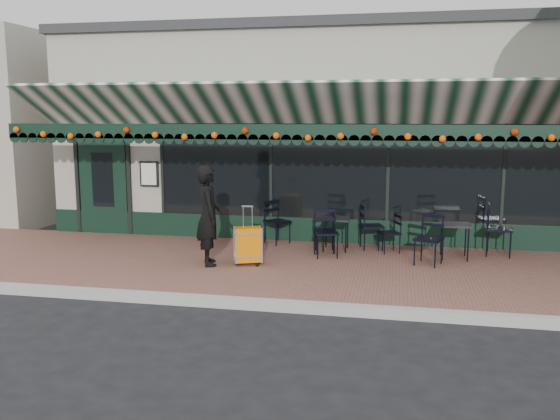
% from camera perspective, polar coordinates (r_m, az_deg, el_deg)
% --- Properties ---
extents(ground, '(80.00, 80.00, 0.00)m').
position_cam_1_polar(ground, '(8.65, 0.14, -9.50)').
color(ground, black).
rests_on(ground, ground).
extents(sidewalk, '(18.00, 4.00, 0.15)m').
position_cam_1_polar(sidewalk, '(10.52, 2.24, -5.69)').
color(sidewalk, brown).
rests_on(sidewalk, ground).
extents(curb, '(18.00, 0.16, 0.15)m').
position_cam_1_polar(curb, '(8.55, 0.03, -9.20)').
color(curb, '#9E9E99').
rests_on(curb, ground).
extents(restaurant_building, '(12.00, 9.60, 4.50)m').
position_cam_1_polar(restaurant_building, '(15.97, 5.60, 7.33)').
color(restaurant_building, gray).
rests_on(restaurant_building, ground).
extents(woman, '(0.65, 0.76, 1.75)m').
position_cam_1_polar(woman, '(10.42, -6.91, -0.54)').
color(woman, black).
rests_on(woman, sidewalk).
extents(suitcase, '(0.52, 0.41, 1.05)m').
position_cam_1_polar(suitcase, '(10.43, -3.10, -3.41)').
color(suitcase, orange).
rests_on(suitcase, sidewalk).
extents(cafe_table_a, '(0.53, 0.53, 0.65)m').
position_cam_1_polar(cafe_table_a, '(11.30, 16.49, -1.60)').
color(cafe_table_a, black).
rests_on(cafe_table_a, sidewalk).
extents(cafe_table_b, '(0.52, 0.52, 0.64)m').
position_cam_1_polar(cafe_table_b, '(11.56, 5.40, -1.08)').
color(cafe_table_b, black).
rests_on(cafe_table_b, sidewalk).
extents(chair_a_left, '(0.49, 0.49, 0.75)m').
position_cam_1_polar(chair_a_left, '(11.53, 10.49, -2.22)').
color(chair_a_left, black).
rests_on(chair_a_left, sidewalk).
extents(chair_a_right, '(0.57, 0.57, 0.99)m').
position_cam_1_polar(chair_a_right, '(11.81, 20.38, -1.78)').
color(chair_a_right, black).
rests_on(chair_a_right, sidewalk).
extents(chair_a_front, '(0.58, 0.58, 0.90)m').
position_cam_1_polar(chair_a_front, '(10.73, 14.12, -2.79)').
color(chair_a_front, black).
rests_on(chair_a_front, sidewalk).
extents(chair_b_left, '(0.48, 0.48, 0.80)m').
position_cam_1_polar(chair_b_left, '(11.39, 4.36, -2.09)').
color(chair_b_left, black).
rests_on(chair_b_left, sidewalk).
extents(chair_b_right, '(0.55, 0.55, 0.88)m').
position_cam_1_polar(chair_b_right, '(11.77, 8.82, -1.61)').
color(chair_b_right, black).
rests_on(chair_b_right, sidewalk).
extents(chair_b_front, '(0.55, 0.55, 0.89)m').
position_cam_1_polar(chair_b_front, '(11.02, 4.46, -2.25)').
color(chair_b_front, black).
rests_on(chair_b_front, sidewalk).
extents(chair_solo, '(0.62, 0.62, 0.89)m').
position_cam_1_polar(chair_solo, '(12.13, -0.28, -1.17)').
color(chair_solo, black).
rests_on(chair_solo, sidewalk).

